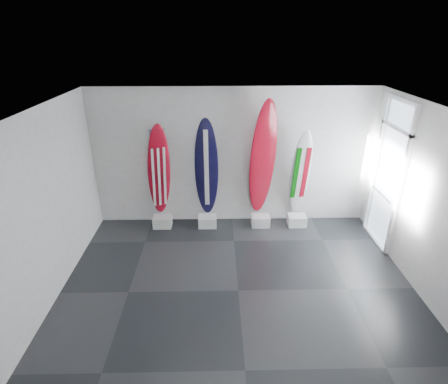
{
  "coord_description": "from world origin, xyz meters",
  "views": [
    {
      "loc": [
        -0.34,
        -4.73,
        4.02
      ],
      "look_at": [
        -0.21,
        1.4,
        1.2
      ],
      "focal_mm": 28.36,
      "sensor_mm": 36.0,
      "label": 1
    }
  ],
  "objects_px": {
    "surfboard_swiss": "(263,159)",
    "surfboard_italy": "(300,173)",
    "surfboard_navy": "(207,168)",
    "surfboard_usa": "(159,171)"
  },
  "relations": [
    {
      "from": "surfboard_navy",
      "to": "surfboard_italy",
      "type": "xyz_separation_m",
      "value": [
        2.0,
        0.0,
        -0.12
      ]
    },
    {
      "from": "surfboard_italy",
      "to": "surfboard_swiss",
      "type": "bearing_deg",
      "value": 172.02
    },
    {
      "from": "surfboard_swiss",
      "to": "surfboard_italy",
      "type": "bearing_deg",
      "value": -18.91
    },
    {
      "from": "surfboard_usa",
      "to": "surfboard_italy",
      "type": "bearing_deg",
      "value": -21.73
    },
    {
      "from": "surfboard_usa",
      "to": "surfboard_swiss",
      "type": "xyz_separation_m",
      "value": [
        2.19,
        0.0,
        0.24
      ]
    },
    {
      "from": "surfboard_italy",
      "to": "surfboard_usa",
      "type": "bearing_deg",
      "value": 172.02
    },
    {
      "from": "surfboard_navy",
      "to": "surfboard_swiss",
      "type": "xyz_separation_m",
      "value": [
        1.19,
        0.0,
        0.19
      ]
    },
    {
      "from": "surfboard_navy",
      "to": "surfboard_swiss",
      "type": "bearing_deg",
      "value": 1.32
    },
    {
      "from": "surfboard_navy",
      "to": "surfboard_italy",
      "type": "bearing_deg",
      "value": 1.32
    },
    {
      "from": "surfboard_usa",
      "to": "surfboard_navy",
      "type": "distance_m",
      "value": 1.0
    }
  ]
}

